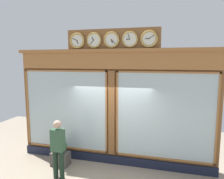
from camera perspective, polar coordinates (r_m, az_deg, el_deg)
name	(u,v)px	position (r m, az deg, el deg)	size (l,w,h in m)	color
shop_facade	(113,106)	(6.76, 0.27, -4.42)	(6.44, 0.42, 4.26)	brown
pedestrian	(58,147)	(6.26, -14.37, -14.80)	(0.37, 0.24, 1.69)	#1C2F21
planter_box	(61,159)	(7.26, -13.72, -17.68)	(0.56, 0.36, 0.43)	#4C4742
planter_shrub	(60,146)	(7.09, -13.83, -14.59)	(0.42, 0.42, 0.42)	#285623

